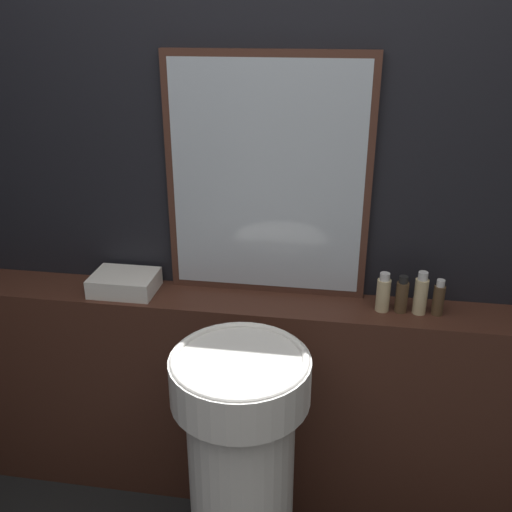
# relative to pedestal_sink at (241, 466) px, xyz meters

# --- Properties ---
(wall_back) EXTENTS (8.00, 0.06, 2.50)m
(wall_back) POSITION_rel_pedestal_sink_xyz_m (-0.07, 0.56, 0.75)
(wall_back) COLOR black
(wall_back) RESTS_ON ground_plane
(vanity_counter) EXTENTS (2.26, 0.22, 0.89)m
(vanity_counter) POSITION_rel_pedestal_sink_xyz_m (-0.07, 0.41, -0.06)
(vanity_counter) COLOR #422319
(vanity_counter) RESTS_ON ground_plane
(pedestal_sink) EXTENTS (0.43, 0.43, 0.92)m
(pedestal_sink) POSITION_rel_pedestal_sink_xyz_m (0.00, 0.00, 0.00)
(pedestal_sink) COLOR silver
(pedestal_sink) RESTS_ON ground_plane
(mirror) EXTENTS (0.72, 0.03, 0.86)m
(mirror) POSITION_rel_pedestal_sink_xyz_m (0.01, 0.51, 0.81)
(mirror) COLOR #47281E
(mirror) RESTS_ON vanity_counter
(towel_stack) EXTENTS (0.24, 0.18, 0.07)m
(towel_stack) POSITION_rel_pedestal_sink_xyz_m (-0.51, 0.41, 0.42)
(towel_stack) COLOR silver
(towel_stack) RESTS_ON vanity_counter
(shampoo_bottle) EXTENTS (0.05, 0.05, 0.14)m
(shampoo_bottle) POSITION_rel_pedestal_sink_xyz_m (0.43, 0.41, 0.45)
(shampoo_bottle) COLOR #C6B284
(shampoo_bottle) RESTS_ON vanity_counter
(conditioner_bottle) EXTENTS (0.04, 0.04, 0.14)m
(conditioner_bottle) POSITION_rel_pedestal_sink_xyz_m (0.49, 0.41, 0.45)
(conditioner_bottle) COLOR #4C3823
(conditioner_bottle) RESTS_ON vanity_counter
(lotion_bottle) EXTENTS (0.05, 0.05, 0.16)m
(lotion_bottle) POSITION_rel_pedestal_sink_xyz_m (0.56, 0.41, 0.46)
(lotion_bottle) COLOR #C6B284
(lotion_bottle) RESTS_ON vanity_counter
(body_wash_bottle) EXTENTS (0.04, 0.04, 0.13)m
(body_wash_bottle) POSITION_rel_pedestal_sink_xyz_m (0.62, 0.41, 0.45)
(body_wash_bottle) COLOR #4C3823
(body_wash_bottle) RESTS_ON vanity_counter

